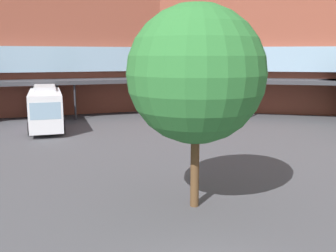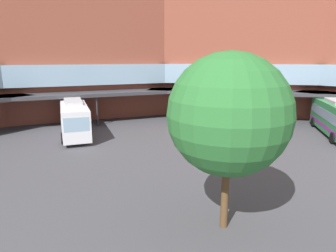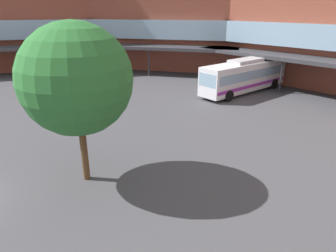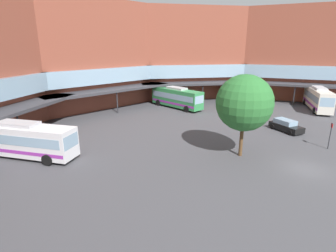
% 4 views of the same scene
% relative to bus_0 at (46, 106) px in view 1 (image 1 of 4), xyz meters
% --- Properties ---
extents(station_building, '(81.48, 49.53, 18.39)m').
position_rel_bus_0_xyz_m(station_building, '(10.64, -4.60, 6.91)').
color(station_building, brown).
rests_on(station_building, ground).
extents(bus_0, '(5.33, 12.07, 3.64)m').
position_rel_bus_0_xyz_m(bus_0, '(0.00, 0.00, 0.00)').
color(bus_0, white).
rests_on(bus_0, ground).
extents(plaza_tree, '(5.56, 5.56, 8.31)m').
position_rel_bus_0_xyz_m(plaza_tree, '(10.93, -19.48, 3.67)').
color(plaza_tree, brown).
rests_on(plaza_tree, ground).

